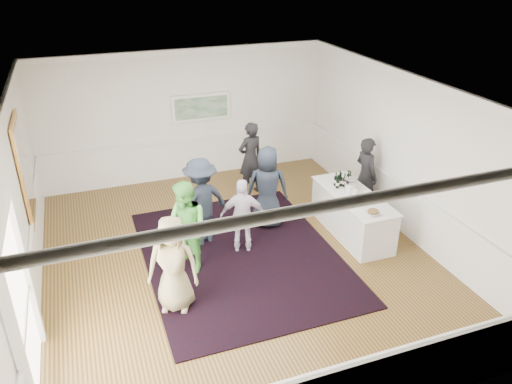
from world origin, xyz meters
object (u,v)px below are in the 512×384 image
object	(u,v)px
guest_dark_b	(250,158)
guest_navy	(268,187)
guest_green	(187,228)
nut_bowl	(373,212)
bartender	(366,175)
guest_lilac	(243,216)
ice_bucket	(350,185)
serving_table	(352,214)
guest_dark_a	(201,202)
guest_tan	(173,264)

from	to	relation	value
guest_dark_b	guest_navy	world-z (taller)	guest_dark_b
guest_green	nut_bowl	size ratio (longest dim) A/B	6.12
bartender	nut_bowl	bearing A→B (deg)	145.36
guest_lilac	guest_dark_b	world-z (taller)	guest_dark_b
guest_navy	ice_bucket	xyz separation A→B (m)	(1.51, -0.70, 0.12)
guest_lilac	guest_navy	world-z (taller)	guest_navy
guest_green	guest_dark_b	world-z (taller)	guest_dark_b
guest_lilac	bartender	bearing A→B (deg)	-150.02
bartender	ice_bucket	size ratio (longest dim) A/B	6.59
serving_table	bartender	distance (m)	1.14
guest_dark_a	guest_dark_b	world-z (taller)	guest_dark_a
serving_table	nut_bowl	xyz separation A→B (m)	(-0.08, -0.82, 0.47)
guest_tan	guest_green	bearing A→B (deg)	87.59
guest_tan	guest_dark_b	bearing A→B (deg)	76.67
guest_green	guest_dark_a	size ratio (longest dim) A/B	0.97
guest_green	nut_bowl	xyz separation A→B (m)	(3.33, -0.70, 0.06)
guest_green	guest_dark_a	bearing A→B (deg)	124.89
guest_lilac	guest_navy	distance (m)	1.10
guest_green	guest_dark_b	bearing A→B (deg)	115.52
serving_table	guest_navy	xyz separation A→B (m)	(-1.48, 0.91, 0.43)
guest_green	guest_navy	size ratio (longest dim) A/B	0.99
serving_table	guest_navy	size ratio (longest dim) A/B	1.25
guest_green	bartender	bearing A→B (deg)	76.55
guest_lilac	nut_bowl	size ratio (longest dim) A/B	5.29
guest_dark_a	nut_bowl	world-z (taller)	guest_dark_a
guest_tan	guest_green	distance (m)	1.05
guest_lilac	guest_green	bearing A→B (deg)	32.10
guest_tan	guest_green	size ratio (longest dim) A/B	0.96
bartender	guest_navy	bearing A→B (deg)	78.70
bartender	ice_bucket	xyz separation A→B (m)	(-0.70, -0.55, 0.14)
guest_tan	guest_dark_a	xyz separation A→B (m)	(0.92, 1.80, 0.06)
bartender	guest_navy	distance (m)	2.22
serving_table	nut_bowl	size ratio (longest dim) A/B	7.72
serving_table	guest_lilac	distance (m)	2.29
guest_lilac	guest_navy	size ratio (longest dim) A/B	0.86
guest_lilac	guest_dark_a	xyz separation A→B (m)	(-0.66, 0.57, 0.14)
guest_tan	guest_dark_b	xyz separation A→B (m)	(2.55, 3.56, 0.05)
guest_green	nut_bowl	world-z (taller)	guest_green
guest_dark_a	nut_bowl	distance (m)	3.24
guest_green	guest_dark_b	distance (m)	3.36
bartender	guest_tan	bearing A→B (deg)	104.43
serving_table	nut_bowl	distance (m)	0.95
guest_navy	nut_bowl	bearing A→B (deg)	150.80
ice_bucket	bartender	bearing A→B (deg)	37.98
guest_lilac	guest_dark_b	size ratio (longest dim) A/B	0.85
guest_tan	guest_dark_a	world-z (taller)	guest_dark_a
guest_dark_b	serving_table	bearing A→B (deg)	103.04
guest_tan	guest_lilac	xyz separation A→B (m)	(1.58, 1.23, -0.08)
guest_dark_a	ice_bucket	world-z (taller)	guest_dark_a
guest_tan	guest_navy	xyz separation A→B (m)	(2.36, 1.99, 0.05)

